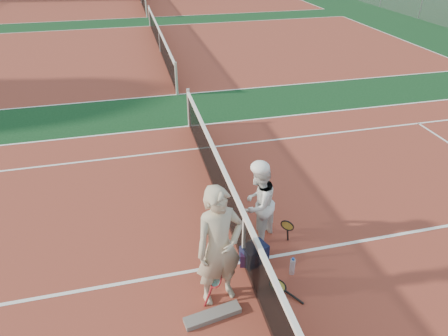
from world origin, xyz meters
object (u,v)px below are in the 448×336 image
(sports_bag_navy, at_px, (254,254))
(racket_red, at_px, (215,286))
(racket_spare, at_px, (278,287))
(sports_bag_purple, at_px, (249,258))
(net_main, at_px, (244,239))
(player_a, at_px, (219,247))
(player_b, at_px, (258,203))
(water_bottle, at_px, (292,267))
(racket_black_held, at_px, (286,233))

(sports_bag_navy, bearing_deg, racket_red, -142.35)
(racket_spare, relative_size, sports_bag_navy, 1.42)
(sports_bag_purple, bearing_deg, racket_red, -140.96)
(racket_spare, bearing_deg, sports_bag_navy, -21.57)
(net_main, distance_m, sports_bag_purple, 0.40)
(player_a, distance_m, racket_red, 0.72)
(racket_spare, bearing_deg, player_b, -38.55)
(racket_spare, relative_size, water_bottle, 2.00)
(racket_red, height_order, sports_bag_purple, racket_red)
(sports_bag_purple, xyz_separation_m, water_bottle, (0.61, -0.37, 0.03))
(racket_spare, relative_size, sports_bag_purple, 1.97)
(player_a, relative_size, player_b, 1.29)
(net_main, bearing_deg, racket_black_held, 14.79)
(net_main, height_order, player_a, player_a)
(sports_bag_navy, bearing_deg, sports_bag_purple, -154.63)
(water_bottle, bearing_deg, sports_bag_purple, 148.71)
(water_bottle, bearing_deg, racket_spare, -142.84)
(racket_black_held, distance_m, racket_spare, 1.05)
(racket_black_held, xyz_separation_m, water_bottle, (-0.14, -0.65, -0.14))
(player_a, xyz_separation_m, water_bottle, (1.24, 0.17, -0.84))
(net_main, bearing_deg, player_a, -132.34)
(sports_bag_purple, relative_size, water_bottle, 1.01)
(player_b, xyz_separation_m, racket_black_held, (0.43, -0.33, -0.48))
(sports_bag_purple, bearing_deg, sports_bag_navy, 25.37)
(sports_bag_navy, bearing_deg, player_b, 68.49)
(net_main, distance_m, sports_bag_navy, 0.39)
(sports_bag_navy, distance_m, sports_bag_purple, 0.11)
(player_b, bearing_deg, sports_bag_purple, 20.81)
(water_bottle, bearing_deg, sports_bag_navy, 141.08)
(racket_black_held, height_order, water_bottle, racket_black_held)
(racket_spare, bearing_deg, water_bottle, -89.28)
(player_b, xyz_separation_m, sports_bag_purple, (-0.32, -0.61, -0.64))
(net_main, xyz_separation_m, racket_black_held, (0.84, 0.22, -0.22))
(net_main, distance_m, water_bottle, 0.89)
(net_main, bearing_deg, water_bottle, -31.76)
(racket_red, xyz_separation_m, racket_spare, (0.98, -0.05, -0.22))
(player_a, relative_size, racket_black_held, 3.42)
(net_main, bearing_deg, player_b, 53.43)
(racket_red, bearing_deg, net_main, 16.43)
(racket_red, bearing_deg, sports_bag_navy, 8.30)
(racket_red, relative_size, sports_bag_purple, 1.80)
(racket_red, bearing_deg, water_bottle, -20.44)
(racket_red, height_order, sports_bag_navy, racket_red)
(sports_bag_navy, bearing_deg, water_bottle, -38.92)
(racket_spare, distance_m, water_bottle, 0.43)
(player_a, height_order, racket_black_held, player_a)
(net_main, distance_m, racket_red, 0.92)
(player_a, relative_size, sports_bag_purple, 6.51)
(racket_spare, height_order, water_bottle, water_bottle)
(net_main, relative_size, water_bottle, 36.60)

